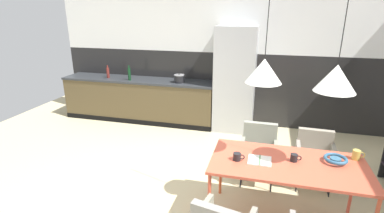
# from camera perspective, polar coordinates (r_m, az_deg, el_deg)

# --- Properties ---
(ground_plane) EXTENTS (8.97, 8.97, 0.00)m
(ground_plane) POSITION_cam_1_polar(r_m,az_deg,el_deg) (3.81, -2.78, -18.61)
(ground_plane) COLOR #C5B689
(back_wall_splashback_dark) EXTENTS (6.90, 0.12, 1.47)m
(back_wall_splashback_dark) POSITION_cam_1_polar(r_m,az_deg,el_deg) (6.15, 5.46, 3.67)
(back_wall_splashback_dark) COLOR black
(back_wall_splashback_dark) RESTS_ON ground
(back_wall_panel_upper) EXTENTS (6.90, 0.12, 1.47)m
(back_wall_panel_upper) POSITION_cam_1_polar(r_m,az_deg,el_deg) (5.95, 5.91, 17.44)
(back_wall_panel_upper) COLOR white
(back_wall_panel_upper) RESTS_ON back_wall_splashback_dark
(kitchen_counter) EXTENTS (3.27, 0.63, 0.90)m
(kitchen_counter) POSITION_cam_1_polar(r_m,az_deg,el_deg) (6.38, -10.21, 1.36)
(kitchen_counter) COLOR brown
(kitchen_counter) RESTS_ON ground
(refrigerator_column) EXTENTS (0.76, 0.60, 2.01)m
(refrigerator_column) POSITION_cam_1_polar(r_m,az_deg,el_deg) (5.70, 8.35, 5.16)
(refrigerator_column) COLOR #ADAFB2
(refrigerator_column) RESTS_ON ground
(dining_table) EXTENTS (1.61, 0.82, 0.76)m
(dining_table) POSITION_cam_1_polar(r_m,az_deg,el_deg) (3.32, 18.12, -11.06)
(dining_table) COLOR #D3553B
(dining_table) RESTS_ON ground
(armchair_head_of_table) EXTENTS (0.49, 0.47, 0.81)m
(armchair_head_of_table) POSITION_cam_1_polar(r_m,az_deg,el_deg) (4.15, 12.90, -7.43)
(armchair_head_of_table) COLOR gray
(armchair_head_of_table) RESTS_ON ground
(armchair_near_window) EXTENTS (0.51, 0.49, 0.75)m
(armchair_near_window) POSITION_cam_1_polar(r_m,az_deg,el_deg) (4.28, 22.83, -7.94)
(armchair_near_window) COLOR gray
(armchair_near_window) RESTS_ON ground
(fruit_bowl) EXTENTS (0.24, 0.24, 0.06)m
(fruit_bowl) POSITION_cam_1_polar(r_m,az_deg,el_deg) (3.47, 26.16, -9.18)
(fruit_bowl) COLOR #33607F
(fruit_bowl) RESTS_ON dining_table
(open_book) EXTENTS (0.24, 0.22, 0.02)m
(open_book) POSITION_cam_1_polar(r_m,az_deg,el_deg) (3.25, 13.02, -10.18)
(open_book) COLOR white
(open_book) RESTS_ON dining_table
(mug_wide_latte) EXTENTS (0.13, 0.08, 0.11)m
(mug_wide_latte) POSITION_cam_1_polar(r_m,az_deg,el_deg) (3.64, 29.38, -8.19)
(mug_wide_latte) COLOR gold
(mug_wide_latte) RESTS_ON dining_table
(mug_glass_clear) EXTENTS (0.12, 0.08, 0.08)m
(mug_glass_clear) POSITION_cam_1_polar(r_m,az_deg,el_deg) (3.21, 8.80, -9.63)
(mug_glass_clear) COLOR black
(mug_glass_clear) RESTS_ON dining_table
(mug_dark_espresso) EXTENTS (0.12, 0.07, 0.08)m
(mug_dark_espresso) POSITION_cam_1_polar(r_m,az_deg,el_deg) (3.33, 19.29, -9.40)
(mug_dark_espresso) COLOR black
(mug_dark_espresso) RESTS_ON dining_table
(cooking_pot) EXTENTS (0.21, 0.21, 0.18)m
(cooking_pot) POSITION_cam_1_polar(r_m,az_deg,el_deg) (5.85, -2.52, 5.45)
(cooking_pot) COLOR black
(cooking_pot) RESTS_ON kitchen_counter
(bottle_spice_small) EXTENTS (0.06, 0.06, 0.31)m
(bottle_spice_small) POSITION_cam_1_polar(r_m,az_deg,el_deg) (6.16, -12.11, 6.23)
(bottle_spice_small) COLOR #0F3319
(bottle_spice_small) RESTS_ON kitchen_counter
(bottle_oil_tall) EXTENTS (0.06, 0.06, 0.27)m
(bottle_oil_tall) POSITION_cam_1_polar(r_m,az_deg,el_deg) (6.49, -16.05, 6.37)
(bottle_oil_tall) COLOR maroon
(bottle_oil_tall) RESTS_ON kitchen_counter
(pendant_lamp_over_table_near) EXTENTS (0.36, 0.36, 1.28)m
(pendant_lamp_over_table_near) POSITION_cam_1_polar(r_m,az_deg,el_deg) (2.99, 13.82, 6.77)
(pendant_lamp_over_table_near) COLOR black
(pendant_lamp_over_table_far) EXTENTS (0.37, 0.37, 1.31)m
(pendant_lamp_over_table_far) POSITION_cam_1_polar(r_m,az_deg,el_deg) (2.99, 26.22, 4.96)
(pendant_lamp_over_table_far) COLOR black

